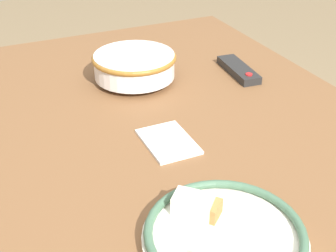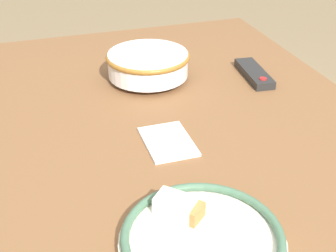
# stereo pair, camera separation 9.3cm
# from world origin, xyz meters

# --- Properties ---
(dining_table) EXTENTS (1.36, 0.85, 0.75)m
(dining_table) POSITION_xyz_m (0.00, 0.00, 0.66)
(dining_table) COLOR brown
(dining_table) RESTS_ON ground_plane
(noodle_bowl) EXTENTS (0.21, 0.21, 0.07)m
(noodle_bowl) POSITION_xyz_m (-0.29, -0.02, 0.80)
(noodle_bowl) COLOR silver
(noodle_bowl) RESTS_ON dining_table
(food_plate) EXTENTS (0.25, 0.25, 0.05)m
(food_plate) POSITION_xyz_m (0.29, -0.10, 0.77)
(food_plate) COLOR silver
(food_plate) RESTS_ON dining_table
(tv_remote) EXTENTS (0.17, 0.07, 0.02)m
(tv_remote) POSITION_xyz_m (-0.22, 0.25, 0.76)
(tv_remote) COLOR black
(tv_remote) RESTS_ON dining_table
(folded_napkin) EXTENTS (0.13, 0.09, 0.01)m
(folded_napkin) POSITION_xyz_m (0.01, -0.06, 0.76)
(folded_napkin) COLOR white
(folded_napkin) RESTS_ON dining_table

